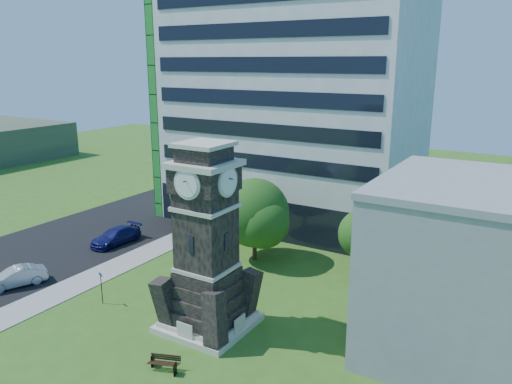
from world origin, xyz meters
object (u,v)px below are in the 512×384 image
Objects in this scene: car_street_north at (116,236)px; street_sign at (101,284)px; clock_tower at (207,251)px; park_bench at (164,362)px; car_street_mid at (16,277)px.

street_sign reaches higher than car_street_north.
street_sign is at bearing -45.01° from car_street_north.
street_sign is (8.28, -9.21, 0.74)m from car_street_north.
clock_tower is 18.97m from car_street_north.
park_bench is at bearing -81.84° from clock_tower.
car_street_north is 21.75m from park_bench.
clock_tower reaches higher than car_street_mid.
park_bench is 0.74× the size of street_sign.
car_street_north is (-16.69, 7.80, -4.52)m from clock_tower.
street_sign reaches higher than car_street_mid.
street_sign is (7.96, 1.43, 0.76)m from car_street_mid.
car_street_north is at bearing 122.46° from park_bench.
car_street_north is at bearing 151.58° from street_sign.
clock_tower reaches higher than street_sign.
car_street_mid is 10.65m from car_street_north.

